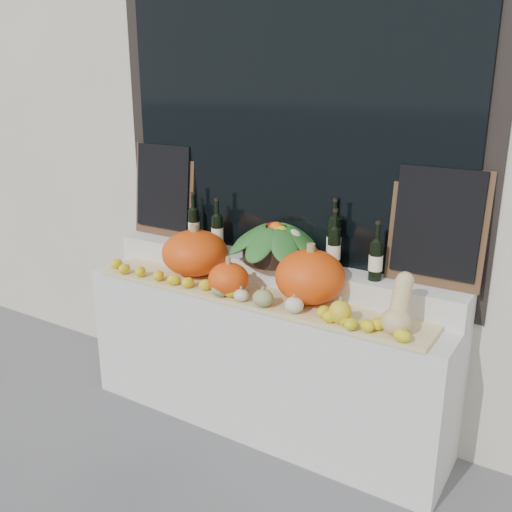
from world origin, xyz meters
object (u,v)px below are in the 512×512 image
produce_bowl (276,241)px  wine_bottle_tall (334,242)px  pumpkin_right (310,277)px  butternut_squash (399,309)px  pumpkin_left (195,253)px

produce_bowl → wine_bottle_tall: 0.35m
pumpkin_right → butternut_squash: size_ratio=1.32×
pumpkin_left → butternut_squash: (1.35, -0.14, -0.02)m
produce_bowl → wine_bottle_tall: (0.34, 0.08, 0.03)m
pumpkin_right → produce_bowl: bearing=149.8°
pumpkin_left → wine_bottle_tall: size_ratio=1.03×
pumpkin_left → produce_bowl: bearing=18.1°
pumpkin_right → wine_bottle_tall: 0.30m
produce_bowl → wine_bottle_tall: bearing=13.3°
pumpkin_left → produce_bowl: 0.53m
pumpkin_right → wine_bottle_tall: size_ratio=0.96×
pumpkin_right → produce_bowl: produce_bowl is taller
produce_bowl → wine_bottle_tall: wine_bottle_tall is taller
pumpkin_left → pumpkin_right: bearing=-2.0°
pumpkin_left → pumpkin_right: pumpkin_right is taller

